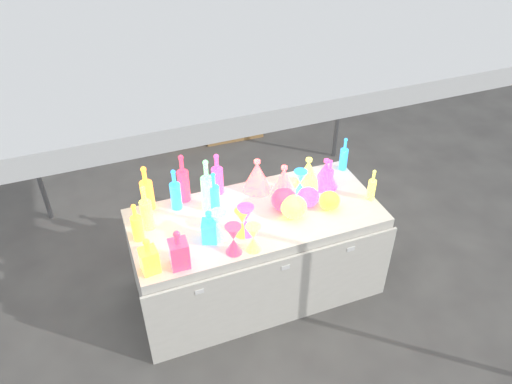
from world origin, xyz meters
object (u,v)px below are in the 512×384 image
object	(u,v)px
display_table	(256,253)
decanter_0	(149,255)
globe_0	(329,201)
cardboard_box_closed	(184,125)
bottle_0	(146,188)
hourglass_0	(234,239)
lampshade_0	(257,175)

from	to	relation	value
display_table	decanter_0	bearing A→B (deg)	-161.61
decanter_0	globe_0	world-z (taller)	decanter_0
cardboard_box_closed	decanter_0	world-z (taller)	decanter_0
display_table	globe_0	xyz separation A→B (m)	(0.52, -0.11, 0.44)
globe_0	cardboard_box_closed	bearing A→B (deg)	100.67
bottle_0	decanter_0	distance (m)	0.64
display_table	globe_0	world-z (taller)	globe_0
decanter_0	hourglass_0	world-z (taller)	decanter_0
cardboard_box_closed	globe_0	bearing A→B (deg)	-82.37
globe_0	lampshade_0	xyz separation A→B (m)	(-0.40, 0.40, 0.07)
globe_0	lampshade_0	size ratio (longest dim) A/B	0.58
display_table	hourglass_0	xyz separation A→B (m)	(-0.27, -0.30, 0.49)
cardboard_box_closed	bottle_0	bearing A→B (deg)	-112.39
globe_0	lampshade_0	world-z (taller)	lampshade_0
hourglass_0	globe_0	size ratio (longest dim) A/B	1.44
bottle_0	lampshade_0	bearing A→B (deg)	-4.92
decanter_0	lampshade_0	world-z (taller)	same
decanter_0	cardboard_box_closed	bearing A→B (deg)	66.66
decanter_0	bottle_0	bearing A→B (deg)	73.70
display_table	lampshade_0	size ratio (longest dim) A/B	7.04
cardboard_box_closed	lampshade_0	world-z (taller)	lampshade_0
display_table	lampshade_0	bearing A→B (deg)	68.17
decanter_0	lampshade_0	xyz separation A→B (m)	(0.93, 0.56, -0.00)
cardboard_box_closed	globe_0	xyz separation A→B (m)	(0.48, -2.56, 0.63)
cardboard_box_closed	hourglass_0	world-z (taller)	hourglass_0
decanter_0	globe_0	size ratio (longest dim) A/B	1.72
hourglass_0	decanter_0	bearing A→B (deg)	176.86
decanter_0	lampshade_0	bearing A→B (deg)	25.07
decanter_0	hourglass_0	size ratio (longest dim) A/B	1.20
display_table	bottle_0	world-z (taller)	bottle_0
bottle_0	hourglass_0	xyz separation A→B (m)	(0.43, -0.66, -0.07)
bottle_0	globe_0	distance (m)	1.31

